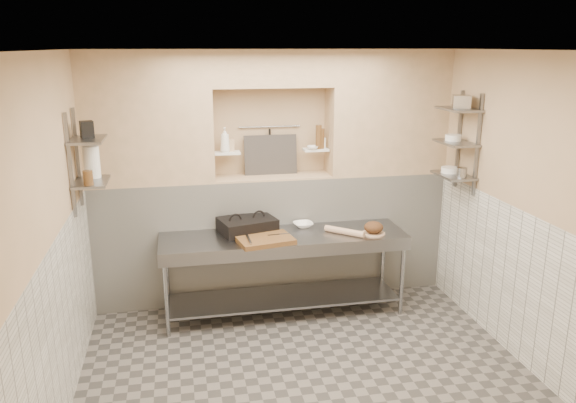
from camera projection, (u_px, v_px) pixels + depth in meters
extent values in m
cube|color=#605B55|center=(306.00, 377.00, 5.05)|extent=(4.00, 3.90, 0.10)
cube|color=silver|center=(309.00, 43.00, 4.28)|extent=(4.00, 3.90, 0.10)
cube|color=tan|center=(46.00, 240.00, 4.28)|extent=(0.10, 3.90, 2.80)
cube|color=tan|center=(529.00, 211.00, 5.05)|extent=(0.10, 3.90, 2.80)
cube|color=tan|center=(269.00, 173.00, 6.55)|extent=(4.00, 0.10, 2.80)
cube|color=tan|center=(400.00, 346.00, 2.77)|extent=(4.00, 0.10, 2.80)
cube|color=white|center=(273.00, 236.00, 6.51)|extent=(4.00, 0.40, 1.40)
cube|color=tan|center=(272.00, 177.00, 6.32)|extent=(1.30, 0.40, 0.02)
cube|color=tan|center=(147.00, 118.00, 5.88)|extent=(1.35, 0.40, 1.40)
cube|color=tan|center=(387.00, 112.00, 6.38)|extent=(1.35, 0.40, 1.40)
cube|color=tan|center=(271.00, 68.00, 6.00)|extent=(1.30, 0.40, 0.40)
cube|color=white|center=(64.00, 323.00, 4.48)|extent=(0.02, 3.90, 1.40)
cube|color=white|center=(515.00, 283.00, 5.23)|extent=(0.02, 3.90, 1.40)
cube|color=white|center=(227.00, 153.00, 6.14)|extent=(0.28, 0.16, 0.02)
cube|color=white|center=(316.00, 150.00, 6.33)|extent=(0.28, 0.16, 0.02)
cylinder|color=gray|center=(269.00, 127.00, 6.33)|extent=(0.70, 0.02, 0.02)
cylinder|color=black|center=(270.00, 142.00, 6.36)|extent=(0.02, 0.02, 0.30)
cube|color=#383330|center=(271.00, 155.00, 6.35)|extent=(0.60, 0.08, 0.45)
cube|color=slate|center=(78.00, 157.00, 5.37)|extent=(0.03, 0.03, 0.95)
cube|color=slate|center=(70.00, 166.00, 4.99)|extent=(0.03, 0.03, 0.95)
cube|color=slate|center=(91.00, 182.00, 5.26)|extent=(0.30, 0.50, 0.02)
cube|color=slate|center=(87.00, 140.00, 5.15)|extent=(0.30, 0.50, 0.03)
cube|color=slate|center=(459.00, 139.00, 6.10)|extent=(0.03, 0.03, 1.05)
cube|color=slate|center=(478.00, 146.00, 5.72)|extent=(0.03, 0.03, 1.05)
cube|color=slate|center=(453.00, 175.00, 5.97)|extent=(0.30, 0.50, 0.02)
cube|color=slate|center=(456.00, 143.00, 5.88)|extent=(0.30, 0.50, 0.02)
cube|color=slate|center=(459.00, 109.00, 5.79)|extent=(0.30, 0.50, 0.03)
cube|color=gray|center=(284.00, 237.00, 5.94)|extent=(2.60, 0.70, 0.04)
cube|color=gray|center=(284.00, 297.00, 6.13)|extent=(2.45, 0.60, 0.03)
cube|color=gray|center=(290.00, 253.00, 5.65)|extent=(2.60, 0.02, 0.12)
cylinder|color=gray|center=(166.00, 297.00, 5.56)|extent=(0.04, 0.04, 0.86)
cylinder|color=gray|center=(167.00, 274.00, 6.10)|extent=(0.04, 0.04, 0.86)
cylinder|color=gray|center=(402.00, 278.00, 6.02)|extent=(0.04, 0.04, 0.86)
cylinder|color=gray|center=(383.00, 258.00, 6.57)|extent=(0.04, 0.04, 0.86)
cube|color=black|center=(247.00, 228.00, 6.01)|extent=(0.66, 0.55, 0.10)
cube|color=black|center=(247.00, 221.00, 5.99)|extent=(0.66, 0.55, 0.05)
cube|color=brown|center=(265.00, 240.00, 5.71)|extent=(0.61, 0.48, 0.05)
cube|color=gray|center=(279.00, 234.00, 5.81)|extent=(0.24, 0.05, 0.01)
cylinder|color=gray|center=(249.00, 239.00, 5.63)|extent=(0.03, 0.28, 0.03)
imported|color=white|center=(303.00, 225.00, 6.19)|extent=(0.23, 0.23, 0.05)
cylinder|color=tan|center=(344.00, 231.00, 5.94)|extent=(0.38, 0.35, 0.07)
cylinder|color=tan|center=(373.00, 233.00, 5.96)|extent=(0.25, 0.25, 0.01)
ellipsoid|color=#4C2D19|center=(374.00, 227.00, 5.94)|extent=(0.20, 0.20, 0.12)
imported|color=white|center=(225.00, 140.00, 6.08)|extent=(0.13, 0.13, 0.27)
cube|color=tan|center=(230.00, 145.00, 6.17)|extent=(0.09, 0.09, 0.13)
imported|color=white|center=(313.00, 148.00, 6.27)|extent=(0.13, 0.13, 0.04)
cylinder|color=#54361A|center=(322.00, 139.00, 6.30)|extent=(0.06, 0.06, 0.23)
cylinder|color=#54361A|center=(319.00, 137.00, 6.28)|extent=(0.07, 0.07, 0.27)
cylinder|color=white|center=(323.00, 143.00, 6.34)|extent=(0.07, 0.07, 0.12)
cylinder|color=white|center=(92.00, 162.00, 5.34)|extent=(0.15, 0.15, 0.30)
cylinder|color=#54361A|center=(88.00, 178.00, 5.08)|extent=(0.09, 0.09, 0.13)
cube|color=black|center=(87.00, 129.00, 5.15)|extent=(0.14, 0.14, 0.16)
cylinder|color=white|center=(450.00, 170.00, 6.04)|extent=(0.19, 0.19, 0.06)
cylinder|color=gray|center=(462.00, 173.00, 5.80)|extent=(0.11, 0.11, 0.11)
cylinder|color=white|center=(453.00, 138.00, 5.94)|extent=(0.17, 0.17, 0.06)
cube|color=gray|center=(461.00, 102.00, 5.72)|extent=(0.24, 0.26, 0.13)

